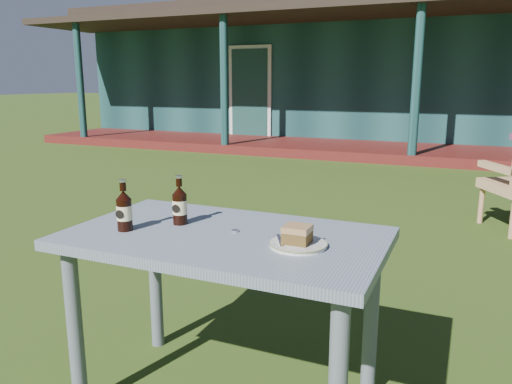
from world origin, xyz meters
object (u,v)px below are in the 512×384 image
at_px(cake_slice, 297,234).
at_px(cola_bottle_far, 124,210).
at_px(plate, 298,244).
at_px(cola_bottle_near, 180,205).
at_px(cafe_table, 225,259).

distance_m(cake_slice, cola_bottle_far, 0.68).
relative_size(plate, cola_bottle_far, 1.02).
relative_size(plate, cola_bottle_near, 1.02).
distance_m(cafe_table, cola_bottle_far, 0.43).
xyz_separation_m(plate, cola_bottle_far, (-0.68, -0.08, 0.07)).
xyz_separation_m(cake_slice, cola_bottle_near, (-0.53, 0.08, 0.03)).
relative_size(cafe_table, cola_bottle_far, 5.99).
height_order(cola_bottle_near, cola_bottle_far, cola_bottle_far).
relative_size(plate, cake_slice, 2.22).
distance_m(plate, cola_bottle_far, 0.69).
height_order(cake_slice, cola_bottle_far, cola_bottle_far).
distance_m(cafe_table, plate, 0.33).
height_order(plate, cola_bottle_near, cola_bottle_near).
height_order(cafe_table, plate, plate).
xyz_separation_m(plate, cake_slice, (-0.00, -0.00, 0.04)).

